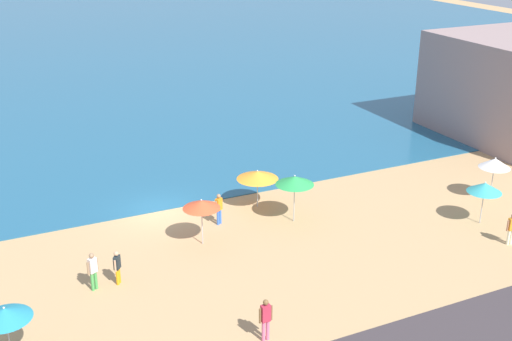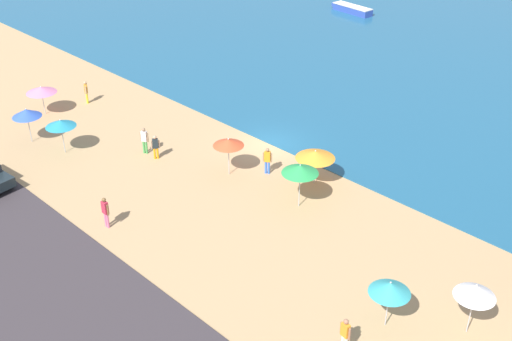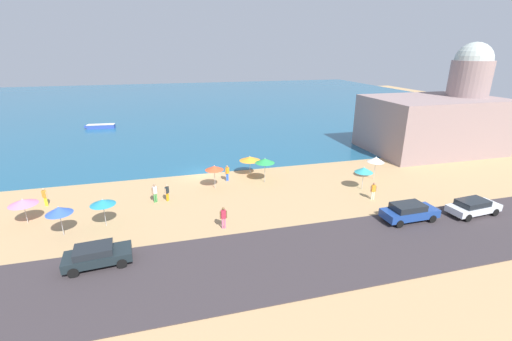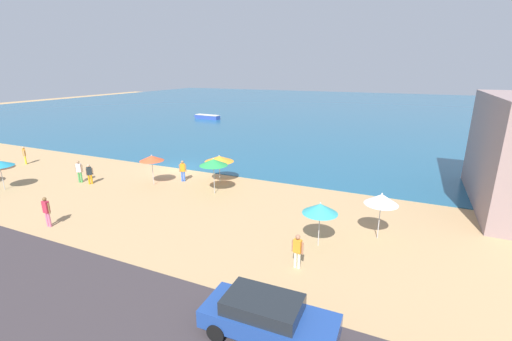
% 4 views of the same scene
% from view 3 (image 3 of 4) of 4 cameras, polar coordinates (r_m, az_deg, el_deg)
% --- Properties ---
extents(ground_plane, '(160.00, 160.00, 0.00)m').
position_cam_3_polar(ground_plane, '(38.78, -9.07, -0.56)').
color(ground_plane, tan).
extents(sea, '(150.00, 110.00, 0.05)m').
position_cam_3_polar(sea, '(92.31, -12.97, 10.91)').
color(sea, '#205A7C').
rests_on(sea, ground_plane).
extents(coastal_road, '(80.00, 8.00, 0.06)m').
position_cam_3_polar(coastal_road, '(22.81, -3.80, -15.75)').
color(coastal_road, '#393235').
rests_on(coastal_road, ground_plane).
extents(beach_umbrella_0, '(1.84, 1.84, 2.43)m').
position_cam_3_polar(beach_umbrella_0, '(33.91, -6.97, 0.43)').
color(beach_umbrella_0, '#B2B2B7').
rests_on(beach_umbrella_0, ground_plane).
extents(beach_umbrella_1, '(2.31, 2.31, 2.20)m').
position_cam_3_polar(beach_umbrella_1, '(37.36, -1.02, 2.00)').
color(beach_umbrella_1, '#B2B2B7').
rests_on(beach_umbrella_1, ground_plane).
extents(beach_umbrella_2, '(1.91, 1.91, 2.32)m').
position_cam_3_polar(beach_umbrella_2, '(29.04, -24.20, -4.84)').
color(beach_umbrella_2, '#B2B2B7').
rests_on(beach_umbrella_2, ground_plane).
extents(beach_umbrella_3, '(2.03, 2.03, 2.65)m').
position_cam_3_polar(beach_umbrella_3, '(35.21, 1.49, 1.63)').
color(beach_umbrella_3, '#B2B2B7').
rests_on(beach_umbrella_3, ground_plane).
extents(beach_umbrella_4, '(1.89, 1.89, 2.41)m').
position_cam_3_polar(beach_umbrella_4, '(29.01, -30.02, -5.77)').
color(beach_umbrella_4, '#B2B2B7').
rests_on(beach_umbrella_4, ground_plane).
extents(beach_umbrella_5, '(2.13, 2.13, 2.15)m').
position_cam_3_polar(beach_umbrella_5, '(32.59, -34.34, -4.37)').
color(beach_umbrella_5, '#B2B2B7').
rests_on(beach_umbrella_5, ground_plane).
extents(beach_umbrella_6, '(1.74, 1.74, 2.58)m').
position_cam_3_polar(beach_umbrella_6, '(38.10, 19.37, 1.73)').
color(beach_umbrella_6, '#B2B2B7').
rests_on(beach_umbrella_6, ground_plane).
extents(beach_umbrella_7, '(1.79, 1.79, 2.38)m').
position_cam_3_polar(beach_umbrella_7, '(35.06, 17.54, 0.11)').
color(beach_umbrella_7, '#B2B2B7').
rests_on(beach_umbrella_7, ground_plane).
extents(bather_0, '(0.50, 0.37, 1.72)m').
position_cam_3_polar(bather_0, '(36.10, -4.82, -0.28)').
color(bather_0, blue).
rests_on(bather_0, ground_plane).
extents(bather_1, '(0.57, 0.23, 1.81)m').
position_cam_3_polar(bather_1, '(26.71, -5.44, -7.65)').
color(bather_1, '#D3658C').
rests_on(bather_1, ground_plane).
extents(bather_2, '(0.56, 0.27, 1.66)m').
position_cam_3_polar(bather_2, '(33.37, 18.97, -3.10)').
color(bather_2, '#F1EDC7').
rests_on(bather_2, ground_plane).
extents(bather_3, '(0.49, 0.39, 1.72)m').
position_cam_3_polar(bather_3, '(35.57, -31.77, -3.62)').
color(bather_3, yellow).
rests_on(bather_3, ground_plane).
extents(bather_4, '(0.52, 0.36, 1.79)m').
position_cam_3_polar(bather_4, '(32.29, -16.51, -3.46)').
color(bather_4, '#459F4D').
rests_on(bather_4, ground_plane).
extents(bather_5, '(0.38, 0.49, 1.61)m').
position_cam_3_polar(bather_5, '(32.33, -14.61, -3.44)').
color(bather_5, orange).
rests_on(bather_5, ground_plane).
extents(parked_car_0, '(4.56, 1.98, 1.46)m').
position_cam_3_polar(parked_car_0, '(30.40, 24.16, -6.25)').
color(parked_car_0, navy).
rests_on(parked_car_0, coastal_road).
extents(parked_car_2, '(4.58, 2.15, 1.34)m').
position_cam_3_polar(parked_car_2, '(33.99, 32.47, -5.09)').
color(parked_car_2, silver).
rests_on(parked_car_2, coastal_road).
extents(parked_car_3, '(4.24, 2.26, 1.36)m').
position_cam_3_polar(parked_car_3, '(24.69, -24.98, -12.64)').
color(parked_car_3, '#1C262B').
rests_on(parked_car_3, coastal_road).
extents(skiff_nearshore, '(5.02, 1.63, 0.75)m').
position_cam_3_polar(skiff_nearshore, '(66.17, -24.46, 6.72)').
color(skiff_nearshore, '#304AA5').
rests_on(skiff_nearshore, sea).
extents(harbor_fortress, '(16.73, 11.17, 14.09)m').
position_cam_3_polar(harbor_fortress, '(52.98, 28.20, 7.80)').
color(harbor_fortress, gray).
rests_on(harbor_fortress, ground_plane).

